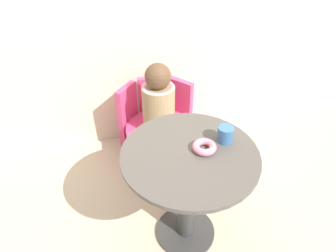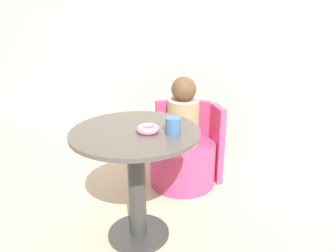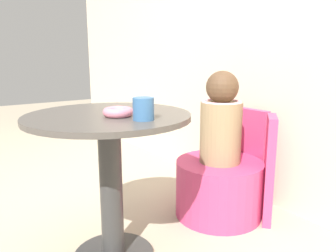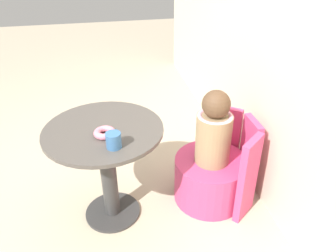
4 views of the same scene
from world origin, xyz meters
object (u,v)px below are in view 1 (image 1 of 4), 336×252
Objects in this scene: donut at (204,147)px; round_table at (188,179)px; tub_chair at (159,144)px; cup at (225,134)px; child_figure at (158,100)px.

round_table is at bearing -174.53° from donut.
tub_chair is at bearing 98.10° from donut.
cup is (0.22, 0.05, 0.25)m from round_table.
round_table is 0.75m from child_figure.
donut is 0.15m from cup.
round_table is at bearing -88.29° from tub_chair.
cup is at bearing 13.82° from round_table.
tub_chair is 5.74× the size of cup.
donut is at bearing -81.90° from child_figure.
cup is at bearing -70.71° from child_figure.
cup is at bearing 18.60° from donut.
tub_chair is 4.04× the size of donut.
donut reaches higher than tub_chair.
tub_chair is 0.94m from donut.
cup reaches higher than round_table.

